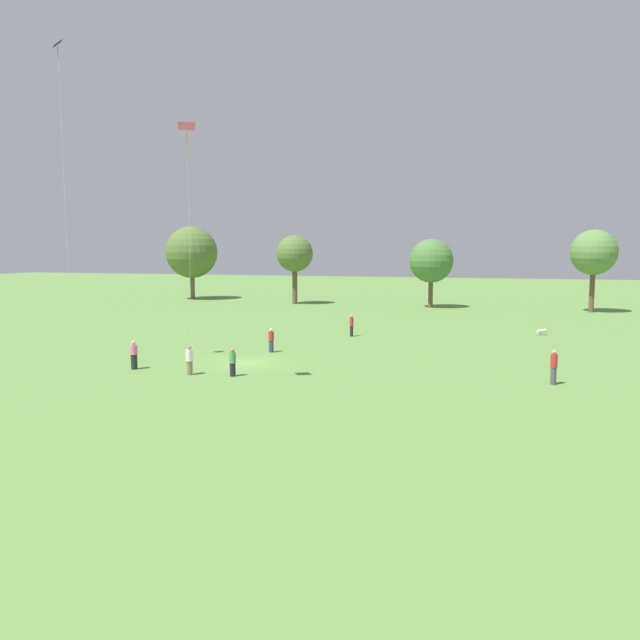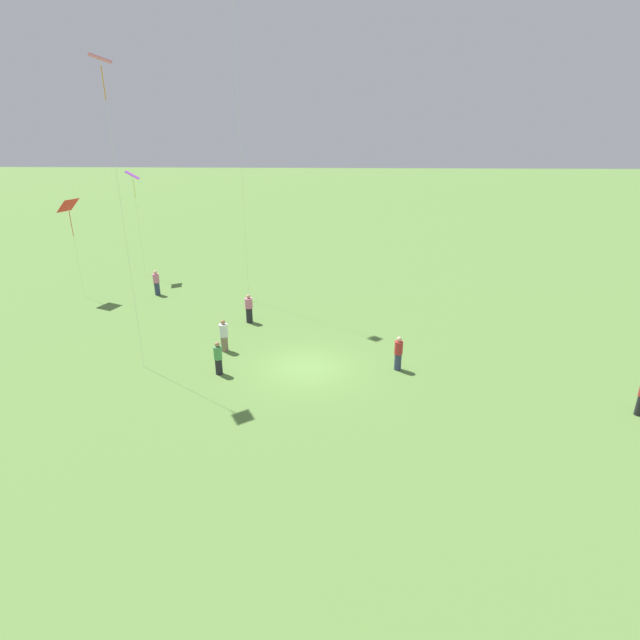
{
  "view_description": "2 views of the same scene",
  "coord_description": "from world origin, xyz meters",
  "px_view_note": "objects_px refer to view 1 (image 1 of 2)",
  "views": [
    {
      "loc": [
        15.26,
        -36.27,
        7.29
      ],
      "look_at": [
        4.52,
        1.07,
        2.79
      ],
      "focal_mm": 35.0,
      "sensor_mm": 36.0,
      "label": 1
    },
    {
      "loc": [
        21.42,
        1.51,
        10.86
      ],
      "look_at": [
        2.05,
        0.73,
        3.27
      ],
      "focal_mm": 28.0,
      "sensor_mm": 36.0,
      "label": 2
    }
  ],
  "objects_px": {
    "person_2": "(554,367)",
    "person_3": "(190,360)",
    "person_1": "(271,340)",
    "person_5": "(233,362)",
    "person_4": "(352,325)",
    "dog_0": "(542,331)",
    "kite_2": "(187,140)",
    "person_0": "(134,355)",
    "kite_3": "(59,82)"
  },
  "relations": [
    {
      "from": "person_2",
      "to": "person_3",
      "type": "height_order",
      "value": "person_2"
    },
    {
      "from": "person_1",
      "to": "person_5",
      "type": "distance_m",
      "value": 8.42
    },
    {
      "from": "person_4",
      "to": "person_2",
      "type": "bearing_deg",
      "value": 73.7
    },
    {
      "from": "person_3",
      "to": "dog_0",
      "type": "height_order",
      "value": "person_3"
    },
    {
      "from": "person_1",
      "to": "kite_2",
      "type": "bearing_deg",
      "value": 160.29
    },
    {
      "from": "person_4",
      "to": "kite_2",
      "type": "distance_m",
      "value": 24.6
    },
    {
      "from": "person_0",
      "to": "person_3",
      "type": "xyz_separation_m",
      "value": [
        4.03,
        -0.59,
        -0.0
      ]
    },
    {
      "from": "person_5",
      "to": "person_3",
      "type": "bearing_deg",
      "value": 94.89
    },
    {
      "from": "kite_3",
      "to": "dog_0",
      "type": "bearing_deg",
      "value": 127.18
    },
    {
      "from": "person_3",
      "to": "dog_0",
      "type": "relative_size",
      "value": 2.01
    },
    {
      "from": "person_4",
      "to": "kite_3",
      "type": "bearing_deg",
      "value": -7.08
    },
    {
      "from": "person_4",
      "to": "person_3",
      "type": "bearing_deg",
      "value": 12.5
    },
    {
      "from": "person_0",
      "to": "dog_0",
      "type": "xyz_separation_m",
      "value": [
        24.65,
        22.53,
        -0.5
      ]
    },
    {
      "from": "person_3",
      "to": "person_5",
      "type": "relative_size",
      "value": 1.05
    },
    {
      "from": "person_2",
      "to": "kite_3",
      "type": "height_order",
      "value": "kite_3"
    },
    {
      "from": "person_0",
      "to": "kite_3",
      "type": "height_order",
      "value": "kite_3"
    },
    {
      "from": "kite_3",
      "to": "person_0",
      "type": "bearing_deg",
      "value": 98.46
    },
    {
      "from": "person_1",
      "to": "person_3",
      "type": "height_order",
      "value": "person_3"
    },
    {
      "from": "person_1",
      "to": "dog_0",
      "type": "relative_size",
      "value": 1.98
    },
    {
      "from": "person_0",
      "to": "kite_2",
      "type": "relative_size",
      "value": 0.13
    },
    {
      "from": "person_3",
      "to": "kite_2",
      "type": "relative_size",
      "value": 0.13
    },
    {
      "from": "person_3",
      "to": "dog_0",
      "type": "xyz_separation_m",
      "value": [
        20.62,
        23.12,
        -0.5
      ]
    },
    {
      "from": "person_5",
      "to": "dog_0",
      "type": "bearing_deg",
      "value": -40.12
    },
    {
      "from": "person_3",
      "to": "kite_2",
      "type": "distance_m",
      "value": 12.41
    },
    {
      "from": "person_0",
      "to": "person_2",
      "type": "xyz_separation_m",
      "value": [
        24.01,
        2.46,
        0.11
      ]
    },
    {
      "from": "kite_2",
      "to": "dog_0",
      "type": "distance_m",
      "value": 34.7
    },
    {
      "from": "kite_2",
      "to": "person_3",
      "type": "bearing_deg",
      "value": -43.16
    },
    {
      "from": "person_4",
      "to": "kite_3",
      "type": "height_order",
      "value": "kite_3"
    },
    {
      "from": "person_0",
      "to": "dog_0",
      "type": "relative_size",
      "value": 2.02
    },
    {
      "from": "person_0",
      "to": "person_3",
      "type": "height_order",
      "value": "person_0"
    },
    {
      "from": "dog_0",
      "to": "person_0",
      "type": "bearing_deg",
      "value": -79.94
    },
    {
      "from": "person_3",
      "to": "kite_3",
      "type": "bearing_deg",
      "value": -78.09
    },
    {
      "from": "person_3",
      "to": "person_4",
      "type": "distance_m",
      "value": 18.71
    },
    {
      "from": "kite_2",
      "to": "kite_3",
      "type": "height_order",
      "value": "kite_3"
    },
    {
      "from": "person_1",
      "to": "kite_3",
      "type": "bearing_deg",
      "value": 111.55
    },
    {
      "from": "person_5",
      "to": "kite_3",
      "type": "distance_m",
      "value": 19.13
    },
    {
      "from": "person_3",
      "to": "person_5",
      "type": "distance_m",
      "value": 2.57
    },
    {
      "from": "person_0",
      "to": "person_4",
      "type": "xyz_separation_m",
      "value": [
        9.43,
        17.33,
        0.09
      ]
    },
    {
      "from": "kite_2",
      "to": "kite_3",
      "type": "xyz_separation_m",
      "value": [
        -9.88,
        3.37,
        4.26
      ]
    },
    {
      "from": "person_1",
      "to": "kite_2",
      "type": "distance_m",
      "value": 16.91
    },
    {
      "from": "dog_0",
      "to": "kite_2",
      "type": "bearing_deg",
      "value": -67.33
    },
    {
      "from": "person_3",
      "to": "person_5",
      "type": "bearing_deg",
      "value": 107.68
    },
    {
      "from": "person_2",
      "to": "person_4",
      "type": "relative_size",
      "value": 1.04
    },
    {
      "from": "person_0",
      "to": "dog_0",
      "type": "bearing_deg",
      "value": 91.3
    },
    {
      "from": "person_4",
      "to": "dog_0",
      "type": "xyz_separation_m",
      "value": [
        15.22,
        5.2,
        -0.59
      ]
    },
    {
      "from": "person_3",
      "to": "kite_2",
      "type": "xyz_separation_m",
      "value": [
        2.01,
        -3.49,
        11.74
      ]
    },
    {
      "from": "dog_0",
      "to": "person_1",
      "type": "bearing_deg",
      "value": -84.92
    },
    {
      "from": "person_2",
      "to": "dog_0",
      "type": "height_order",
      "value": "person_2"
    },
    {
      "from": "person_4",
      "to": "kite_3",
      "type": "relative_size",
      "value": 0.09
    },
    {
      "from": "person_3",
      "to": "person_4",
      "type": "height_order",
      "value": "person_4"
    }
  ]
}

